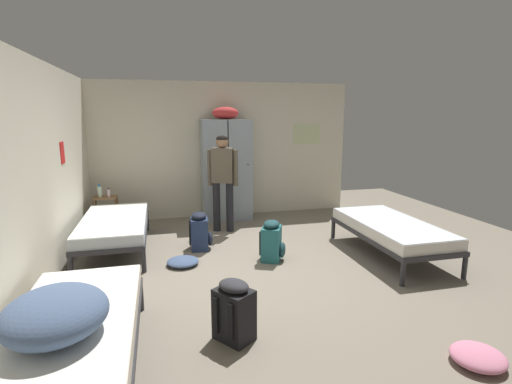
% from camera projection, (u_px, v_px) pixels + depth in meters
% --- Properties ---
extents(ground_plane, '(9.05, 9.05, 0.00)m').
position_uv_depth(ground_plane, '(261.00, 269.00, 4.94)').
color(ground_plane, gray).
extents(room_backdrop, '(4.95, 5.72, 2.53)m').
position_uv_depth(room_backdrop, '(152.00, 161.00, 5.65)').
color(room_backdrop, beige).
rests_on(room_backdrop, ground_plane).
extents(locker_bank, '(0.90, 0.55, 2.07)m').
position_uv_depth(locker_bank, '(226.00, 168.00, 7.17)').
color(locker_bank, '#8C99A3').
rests_on(locker_bank, ground_plane).
extents(shelf_unit, '(0.38, 0.30, 0.57)m').
position_uv_depth(shelf_unit, '(106.00, 210.00, 6.59)').
color(shelf_unit, brown).
rests_on(shelf_unit, ground_plane).
extents(bed_left_rear, '(0.90, 1.90, 0.49)m').
position_uv_depth(bed_left_rear, '(114.00, 225.00, 5.55)').
color(bed_left_rear, '#28282D').
rests_on(bed_left_rear, ground_plane).
extents(bed_right, '(0.90, 1.90, 0.49)m').
position_uv_depth(bed_right, '(391.00, 229.00, 5.36)').
color(bed_right, '#28282D').
rests_on(bed_right, ground_plane).
extents(bed_left_front, '(0.90, 1.90, 0.49)m').
position_uv_depth(bed_left_front, '(74.00, 329.00, 2.86)').
color(bed_left_front, '#28282D').
rests_on(bed_left_front, ground_plane).
extents(bedding_heap, '(0.67, 0.74, 0.31)m').
position_uv_depth(bedding_heap, '(55.00, 314.00, 2.56)').
color(bedding_heap, slate).
rests_on(bedding_heap, bed_left_front).
extents(person_traveler, '(0.48, 0.31, 1.61)m').
position_uv_depth(person_traveler, '(223.00, 174.00, 6.39)').
color(person_traveler, black).
rests_on(person_traveler, ground_plane).
extents(water_bottle, '(0.07, 0.07, 0.22)m').
position_uv_depth(water_bottle, '(100.00, 191.00, 6.53)').
color(water_bottle, silver).
rests_on(water_bottle, shelf_unit).
extents(lotion_bottle, '(0.05, 0.05, 0.16)m').
position_uv_depth(lotion_bottle, '(109.00, 193.00, 6.51)').
color(lotion_bottle, beige).
rests_on(lotion_bottle, shelf_unit).
extents(backpack_black, '(0.42, 0.41, 0.55)m').
position_uv_depth(backpack_black, '(235.00, 311.00, 3.37)').
color(backpack_black, black).
rests_on(backpack_black, ground_plane).
extents(backpack_teal, '(0.40, 0.39, 0.55)m').
position_uv_depth(backpack_teal, '(272.00, 241.00, 5.22)').
color(backpack_teal, '#23666B').
rests_on(backpack_teal, ground_plane).
extents(backpack_navy, '(0.36, 0.34, 0.55)m').
position_uv_depth(backpack_navy, '(200.00, 232.00, 5.64)').
color(backpack_navy, navy).
rests_on(backpack_navy, ground_plane).
extents(clothes_pile_pink, '(0.42, 0.41, 0.12)m').
position_uv_depth(clothes_pile_pink, '(478.00, 357.00, 3.06)').
color(clothes_pile_pink, pink).
rests_on(clothes_pile_pink, ground_plane).
extents(clothes_pile_denim, '(0.42, 0.41, 0.09)m').
position_uv_depth(clothes_pile_denim, '(183.00, 262.00, 5.07)').
color(clothes_pile_denim, '#42567A').
rests_on(clothes_pile_denim, ground_plane).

